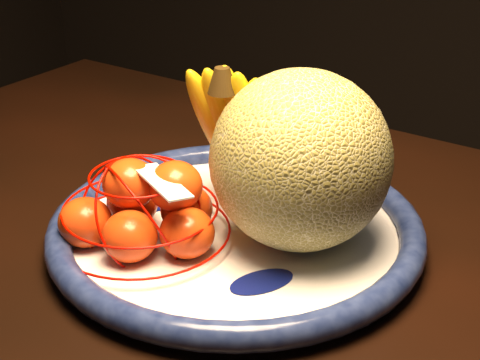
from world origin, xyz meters
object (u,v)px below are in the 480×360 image
at_px(banana_bunch, 235,126).
at_px(fruit_bowl, 236,230).
at_px(cantaloupe, 301,160).
at_px(mandarin_bag, 145,211).

bearing_deg(banana_bunch, fruit_bowl, -66.73).
height_order(fruit_bowl, banana_bunch, banana_bunch).
relative_size(cantaloupe, mandarin_bag, 0.89).
bearing_deg(cantaloupe, mandarin_bag, -152.53).
distance_m(banana_bunch, mandarin_bag, 0.14).
xyz_separation_m(fruit_bowl, cantaloupe, (0.07, 0.01, 0.09)).
bearing_deg(cantaloupe, fruit_bowl, -170.41).
xyz_separation_m(fruit_bowl, mandarin_bag, (-0.07, -0.06, 0.04)).
relative_size(fruit_bowl, mandarin_bag, 1.95).
bearing_deg(mandarin_bag, banana_bunch, 72.30).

